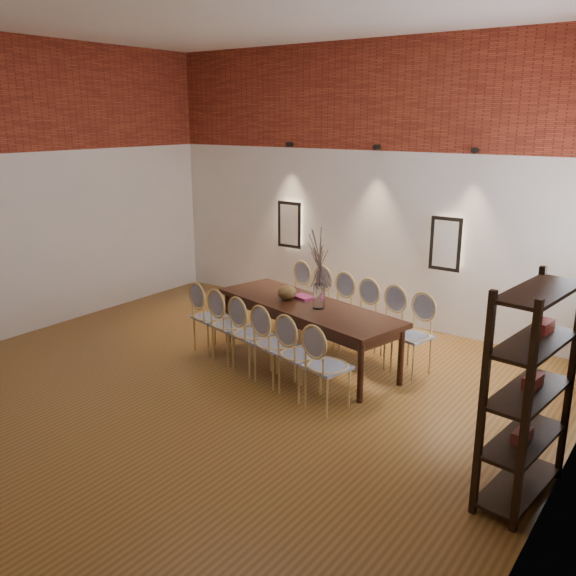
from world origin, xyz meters
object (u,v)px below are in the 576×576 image
Objects in this scene: chair_near_d at (275,344)px; chair_far_f at (412,336)px; chair_far_a at (292,297)px; chair_near_a at (211,317)px; bowl at (287,293)px; book at (303,297)px; chair_near_c at (252,334)px; chair_near_b at (230,325)px; chair_far_c at (334,311)px; shelving_rack at (529,393)px; dining_table at (307,333)px; chair_near_f at (328,367)px; vase at (319,296)px; chair_far_b at (312,303)px; chair_far_e at (384,327)px; chair_near_e at (300,355)px; chair_far_d at (358,318)px.

chair_near_d and chair_far_f have the same top height.
chair_near_a is at bearing 90.00° from chair_far_a.
chair_near_a is 1.06m from bowl.
chair_near_d is 3.62× the size of book.
chair_near_c is 0.43m from chair_near_d.
chair_near_c is (0.84, -0.20, 0.00)m from chair_near_a.
chair_far_c is at bearing 72.79° from chair_near_b.
chair_far_a is 4.47m from shelving_rack.
chair_far_f is 3.92× the size of bowl.
dining_table is 2.75× the size of chair_near_d.
chair_far_f is at bearing 180.00° from chair_far_a.
chair_near_f is at bearing 90.00° from chair_far_f.
shelving_rack is (3.84, -2.25, 0.43)m from chair_far_a.
chair_far_f is 3.13× the size of vase.
chair_near_f is 1.00× the size of chair_far_c.
chair_far_b is 3.13× the size of vase.
chair_far_f is 3.62× the size of book.
chair_near_a is at bearing 38.91° from chair_far_e.
chair_far_b is at bearing 132.90° from chair_near_e.
shelving_rack is (4.17, -0.89, 0.43)m from chair_near_a.
chair_near_d and chair_near_f have the same top height.
book is (-0.56, -0.43, 0.30)m from chair_far_d.
shelving_rack is (2.16, -1.84, 0.43)m from chair_far_e.
chair_far_c reaches higher than dining_table.
vase is at bearing 90.36° from chair_near_d.
chair_far_c is at bearing -0.00° from chair_far_f.
bowl is (-0.52, 0.07, -0.06)m from vase.
chair_far_f is (0.42, -0.10, 0.00)m from chair_far_e.
chair_near_c and chair_far_b have the same top height.
book is (-0.23, 0.92, 0.30)m from chair_near_d.
chair_near_c is 1.64m from chair_far_a.
chair_far_b is (-0.09, 1.45, 0.00)m from chair_near_c.
dining_table is 8.61× the size of vase.
chair_near_c is (0.42, -0.10, 0.00)m from chair_near_b.
chair_near_c is at bearing 58.23° from chair_far_e.
chair_near_b is at bearing 180.00° from chair_near_d.
chair_near_b and chair_far_c have the same top height.
bowl is at bearing 171.87° from vase.
book is at bearing 51.34° from chair_far_d.
dining_table is at bearing 162.50° from shelving_rack.
vase is 0.17× the size of shelving_rack.
chair_far_a is 1.29m from chair_far_d.
chair_far_e is at bearing 107.21° from chair_near_f.
chair_far_f is (1.26, -0.30, 0.00)m from chair_far_c.
chair_far_d reaches higher than bowl.
chair_far_c is (-0.51, 1.55, 0.00)m from chair_near_e.
chair_near_a is 4.28m from shelving_rack.
chair_far_c is 3.13× the size of vase.
chair_near_d is 1.46m from chair_far_e.
chair_far_d is at bearing 72.79° from dining_table.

